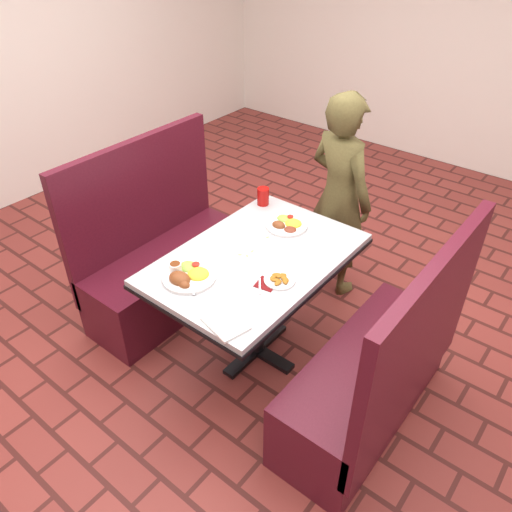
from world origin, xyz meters
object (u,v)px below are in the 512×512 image
at_px(dining_table, 256,270).
at_px(booth_bench_right, 375,377).
at_px(diner_person, 339,197).
at_px(far_dinner_plate, 287,223).
at_px(red_tumbler, 263,196).
at_px(plantain_plate, 280,279).
at_px(near_dinner_plate, 188,273).
at_px(booth_bench_left, 165,263).

height_order(dining_table, booth_bench_right, booth_bench_right).
xyz_separation_m(diner_person, far_dinner_plate, (-0.03, -0.56, 0.05)).
bearing_deg(booth_bench_right, red_tumbler, 156.84).
height_order(dining_table, far_dinner_plate, far_dinner_plate).
bearing_deg(red_tumbler, booth_bench_right, -23.16).
bearing_deg(dining_table, plantain_plate, -22.58).
distance_m(dining_table, plantain_plate, 0.28).
relative_size(dining_table, far_dinner_plate, 4.83).
xyz_separation_m(far_dinner_plate, red_tumbler, (-0.28, 0.12, 0.03)).
distance_m(diner_person, near_dinner_plate, 1.31).
height_order(dining_table, near_dinner_plate, near_dinner_plate).
relative_size(near_dinner_plate, red_tumbler, 2.47).
relative_size(booth_bench_right, near_dinner_plate, 4.25).
xyz_separation_m(dining_table, booth_bench_left, (-0.80, 0.00, -0.32)).
xyz_separation_m(near_dinner_plate, red_tumbler, (-0.17, 0.86, 0.03)).
relative_size(diner_person, near_dinner_plate, 5.10).
bearing_deg(diner_person, near_dinner_plate, 98.00).
bearing_deg(booth_bench_left, dining_table, 0.00).
xyz_separation_m(booth_bench_left, plantain_plate, (1.03, -0.10, 0.43)).
xyz_separation_m(booth_bench_left, red_tumbler, (0.47, 0.48, 0.48)).
relative_size(booth_bench_left, far_dinner_plate, 4.78).
xyz_separation_m(dining_table, far_dinner_plate, (-0.05, 0.36, 0.12)).
relative_size(booth_bench_left, red_tumbler, 10.49).
bearing_deg(booth_bench_left, near_dinner_plate, -30.32).
xyz_separation_m(dining_table, booth_bench_right, (0.80, 0.00, -0.32)).
distance_m(booth_bench_left, far_dinner_plate, 0.94).
xyz_separation_m(dining_table, plantain_plate, (0.23, -0.10, 0.11)).
bearing_deg(booth_bench_right, near_dinner_plate, -158.44).
bearing_deg(near_dinner_plate, red_tumbler, 101.32).
height_order(near_dinner_plate, far_dinner_plate, near_dinner_plate).
xyz_separation_m(booth_bench_right, far_dinner_plate, (-0.84, 0.36, 0.44)).
distance_m(far_dinner_plate, plantain_plate, 0.54).
bearing_deg(far_dinner_plate, plantain_plate, -58.41).
relative_size(dining_table, diner_person, 0.84).
bearing_deg(near_dinner_plate, plantain_plate, 35.65).
relative_size(far_dinner_plate, plantain_plate, 1.53).
bearing_deg(plantain_plate, far_dinner_plate, 121.59).
bearing_deg(red_tumbler, booth_bench_left, -134.47).
bearing_deg(booth_bench_right, far_dinner_plate, 156.95).
xyz_separation_m(far_dinner_plate, plantain_plate, (0.28, -0.46, -0.01)).
distance_m(booth_bench_left, booth_bench_right, 1.60).
xyz_separation_m(dining_table, diner_person, (-0.01, 0.92, 0.07)).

